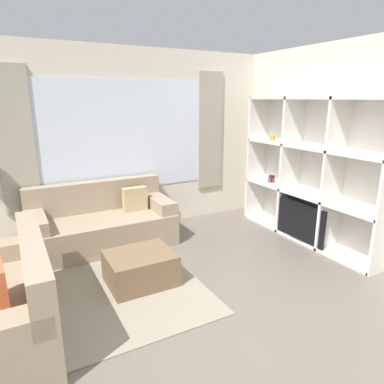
{
  "coord_description": "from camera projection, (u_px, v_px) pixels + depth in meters",
  "views": [
    {
      "loc": [
        -1.56,
        -2.04,
        1.98
      ],
      "look_at": [
        0.41,
        1.58,
        0.85
      ],
      "focal_mm": 32.0,
      "sensor_mm": 36.0,
      "label": 1
    }
  ],
  "objects": [
    {
      "name": "wall_back",
      "position": [
        125.0,
        142.0,
        5.08
      ],
      "size": [
        5.85,
        0.11,
        2.7
      ],
      "color": "beige",
      "rests_on": "ground_plane"
    },
    {
      "name": "ground_plane",
      "position": [
        237.0,
        334.0,
        2.97
      ],
      "size": [
        16.0,
        16.0,
        0.0
      ],
      "primitive_type": "plane",
      "color": "#665B51"
    },
    {
      "name": "shelving_unit",
      "position": [
        312.0,
        174.0,
        4.78
      ],
      "size": [
        0.41,
        2.35,
        2.01
      ],
      "color": "silver",
      "rests_on": "ground_plane"
    },
    {
      "name": "ottoman",
      "position": [
        140.0,
        268.0,
        3.76
      ],
      "size": [
        0.71,
        0.59,
        0.36
      ],
      "color": "brown",
      "rests_on": "ground_plane"
    },
    {
      "name": "wall_right",
      "position": [
        315.0,
        144.0,
        4.92
      ],
      "size": [
        0.07,
        4.08,
        2.7
      ],
      "primitive_type": "cube",
      "color": "beige",
      "rests_on": "ground_plane"
    },
    {
      "name": "area_rug",
      "position": [
        87.0,
        286.0,
        3.73
      ],
      "size": [
        2.26,
        2.38,
        0.01
      ],
      "primitive_type": "cube",
      "color": "gray",
      "rests_on": "ground_plane"
    },
    {
      "name": "couch_main",
      "position": [
        103.0,
        224.0,
        4.71
      ],
      "size": [
        1.89,
        0.87,
        0.86
      ],
      "color": "gray",
      "rests_on": "ground_plane"
    },
    {
      "name": "couch_side",
      "position": [
        0.0,
        306.0,
        2.85
      ],
      "size": [
        0.87,
        1.63,
        0.86
      ],
      "rotation": [
        0.0,
        0.0,
        -1.57
      ],
      "color": "gray",
      "rests_on": "ground_plane"
    }
  ]
}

